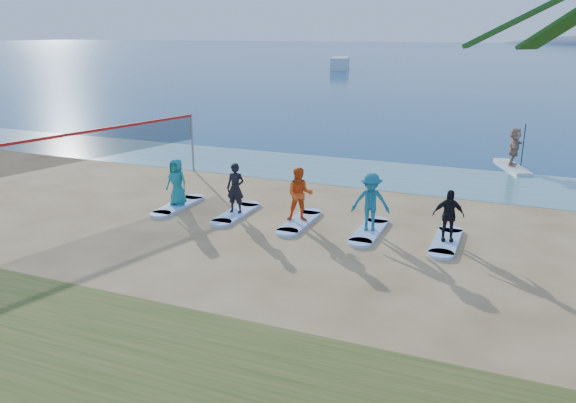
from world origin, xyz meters
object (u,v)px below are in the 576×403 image
at_px(surfboard_1, 236,213).
at_px(student_2, 300,195).
at_px(surfboard_3, 369,231).
at_px(volleyball_net, 102,144).
at_px(student_0, 177,182).
at_px(paddleboard, 512,167).
at_px(boat_offshore_a, 340,70).
at_px(surfboard_2, 300,222).
at_px(surfboard_0, 178,206).
at_px(student_1, 235,188).
at_px(student_4, 448,215).
at_px(surfboard_4, 446,242).
at_px(student_3, 371,202).
at_px(paddleboarder, 514,147).

relative_size(surfboard_1, student_2, 1.27).
bearing_deg(surfboard_3, volleyball_net, 177.68).
xyz_separation_m(student_0, surfboard_1, (2.27, 0.00, -0.85)).
bearing_deg(student_2, surfboard_1, 158.94).
xyz_separation_m(paddleboard, boat_offshore_a, (-27.32, 61.24, -0.06)).
bearing_deg(surfboard_2, boat_offshore_a, 106.49).
relative_size(surfboard_0, student_1, 1.33).
distance_m(boat_offshore_a, student_4, 76.42).
distance_m(student_2, surfboard_4, 4.64).
bearing_deg(surfboard_2, student_1, 180.00).
bearing_deg(student_0, student_3, 3.46).
xyz_separation_m(surfboard_0, surfboard_4, (9.09, 0.00, 0.00)).
xyz_separation_m(student_0, surfboard_3, (6.82, 0.00, -0.85)).
bearing_deg(paddleboarder, paddleboard, 0.00).
height_order(volleyball_net, paddleboarder, volleyball_net).
relative_size(student_2, surfboard_4, 0.78).
bearing_deg(student_1, student_2, -4.22).
bearing_deg(surfboard_0, surfboard_4, 0.00).
bearing_deg(surfboard_1, student_0, 180.00).
relative_size(paddleboarder, student_4, 1.11).
bearing_deg(surfboard_1, student_4, 0.00).
distance_m(surfboard_2, student_3, 2.46).
distance_m(surfboard_1, student_3, 4.64).
relative_size(boat_offshore_a, student_3, 3.95).
bearing_deg(boat_offshore_a, student_1, -88.16).
height_order(paddleboard, student_2, student_2).
bearing_deg(student_1, student_4, -4.22).
bearing_deg(surfboard_1, surfboard_4, 0.00).
bearing_deg(student_4, surfboard_2, 167.94).
distance_m(paddleboard, boat_offshore_a, 67.06).
bearing_deg(paddleboard, surfboard_2, -140.74).
distance_m(surfboard_1, student_4, 6.86).
bearing_deg(surfboard_0, student_0, 0.00).
height_order(student_3, surfboard_4, student_3).
height_order(volleyball_net, surfboard_1, volleyball_net).
bearing_deg(student_4, surfboard_1, 167.94).
xyz_separation_m(surfboard_1, surfboard_3, (4.55, 0.00, 0.00)).
distance_m(student_1, surfboard_2, 2.43).
bearing_deg(surfboard_1, student_3, 0.00).
relative_size(volleyball_net, paddleboarder, 5.26).
distance_m(boat_offshore_a, student_3, 75.69).
relative_size(paddleboarder, surfboard_2, 0.76).
distance_m(volleyball_net, paddleboarder, 17.40).
bearing_deg(volleyball_net, student_1, -4.16).
height_order(paddleboard, surfboard_3, paddleboard).
bearing_deg(paddleboard, student_0, -156.01).
bearing_deg(surfboard_3, student_3, 0.00).
bearing_deg(student_0, student_4, 3.46).
bearing_deg(surfboard_4, surfboard_1, 180.00).
bearing_deg(surfboard_0, boat_offshore_a, 103.11).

